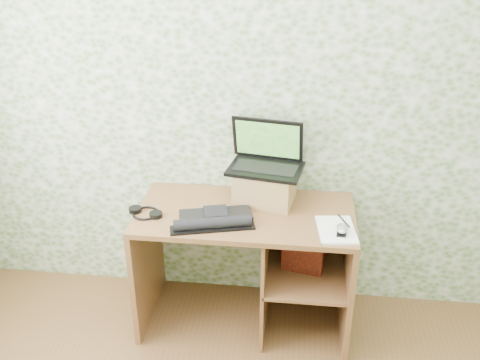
# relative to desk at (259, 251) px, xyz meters

# --- Properties ---
(wall_back) EXTENTS (3.50, 0.00, 3.50)m
(wall_back) POSITION_rel_desk_xyz_m (-0.08, 0.28, 0.82)
(wall_back) COLOR silver
(wall_back) RESTS_ON ground
(desk) EXTENTS (1.20, 0.60, 0.75)m
(desk) POSITION_rel_desk_xyz_m (0.00, 0.00, 0.00)
(desk) COLOR brown
(desk) RESTS_ON floor
(riser) EXTENTS (0.36, 0.32, 0.19)m
(riser) POSITION_rel_desk_xyz_m (0.02, 0.12, 0.36)
(riser) COLOR olive
(riser) RESTS_ON desk
(laptop) EXTENTS (0.44, 0.35, 0.27)m
(laptop) POSITION_rel_desk_xyz_m (0.02, 0.16, 0.52)
(laptop) COLOR black
(laptop) RESTS_ON riser
(keyboard) EXTENTS (0.45, 0.32, 0.06)m
(keyboard) POSITION_rel_desk_xyz_m (-0.23, -0.16, 0.29)
(keyboard) COLOR black
(keyboard) RESTS_ON desk
(headphones) EXTENTS (0.20, 0.18, 0.02)m
(headphones) POSITION_rel_desk_xyz_m (-0.62, -0.12, 0.28)
(headphones) COLOR black
(headphones) RESTS_ON desk
(notepad) EXTENTS (0.22, 0.29, 0.01)m
(notepad) POSITION_rel_desk_xyz_m (0.41, -0.17, 0.28)
(notepad) COLOR white
(notepad) RESTS_ON desk
(mouse) EXTENTS (0.07, 0.10, 0.03)m
(mouse) POSITION_rel_desk_xyz_m (0.43, -0.20, 0.30)
(mouse) COLOR #B1B1B3
(mouse) RESTS_ON notepad
(pen) EXTENTS (0.06, 0.13, 0.01)m
(pen) POSITION_rel_desk_xyz_m (0.45, -0.09, 0.29)
(pen) COLOR black
(pen) RESTS_ON notepad
(red_box) EXTENTS (0.24, 0.12, 0.28)m
(red_box) POSITION_rel_desk_xyz_m (0.25, -0.03, 0.05)
(red_box) COLOR maroon
(red_box) RESTS_ON desk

